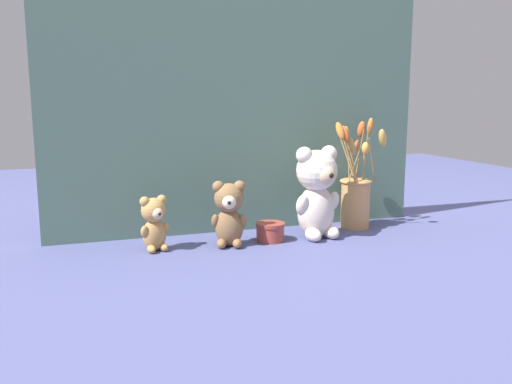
% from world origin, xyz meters
% --- Properties ---
extents(ground_plane, '(4.00, 4.00, 0.00)m').
position_xyz_m(ground_plane, '(0.00, 0.00, 0.00)').
color(ground_plane, '#4C5184').
extents(backdrop_wall, '(1.21, 0.02, 0.77)m').
position_xyz_m(backdrop_wall, '(0.00, 0.17, 0.39)').
color(backdrop_wall, '#4C6B5B').
rests_on(backdrop_wall, ground).
extents(teddy_bear_large, '(0.15, 0.14, 0.28)m').
position_xyz_m(teddy_bear_large, '(0.19, -0.00, 0.15)').
color(teddy_bear_large, beige).
rests_on(teddy_bear_large, ground).
extents(teddy_bear_medium, '(0.11, 0.10, 0.19)m').
position_xyz_m(teddy_bear_medium, '(-0.09, -0.01, 0.10)').
color(teddy_bear_medium, olive).
rests_on(teddy_bear_medium, ground).
extents(teddy_bear_small, '(0.09, 0.08, 0.16)m').
position_xyz_m(teddy_bear_small, '(-0.30, 0.01, 0.08)').
color(teddy_bear_small, tan).
rests_on(teddy_bear_small, ground).
extents(flower_vase, '(0.18, 0.15, 0.36)m').
position_xyz_m(flower_vase, '(0.36, 0.07, 0.11)').
color(flower_vase, tan).
rests_on(flower_vase, ground).
extents(decorative_tin_tall, '(0.09, 0.09, 0.06)m').
position_xyz_m(decorative_tin_tall, '(0.04, 0.01, 0.03)').
color(decorative_tin_tall, '#993D33').
rests_on(decorative_tin_tall, ground).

